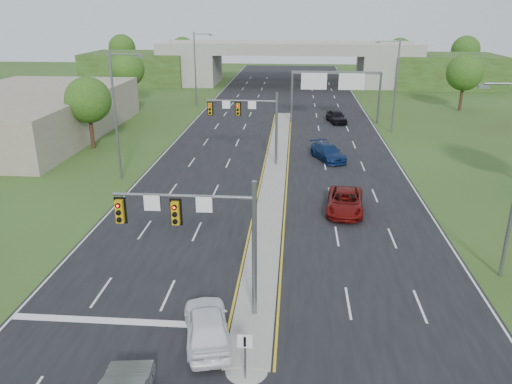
{
  "coord_description": "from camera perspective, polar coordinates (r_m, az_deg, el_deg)",
  "views": [
    {
      "loc": [
        1.74,
        -20.8,
        14.16
      ],
      "look_at": [
        -0.68,
        9.45,
        3.0
      ],
      "focal_mm": 35.0,
      "sensor_mm": 36.0,
      "label": 1
    }
  ],
  "objects": [
    {
      "name": "median",
      "position": [
        46.03,
        2.19,
        2.39
      ],
      "size": [
        2.0,
        54.0,
        0.16
      ],
      "primitive_type": "cube",
      "color": "gray",
      "rests_on": "road"
    },
    {
      "name": "lane_markings",
      "position": [
        51.74,
        1.8,
        4.33
      ],
      "size": [
        23.72,
        160.0,
        0.01
      ],
      "color": "gold",
      "rests_on": "road"
    },
    {
      "name": "lightpole_l_mid",
      "position": [
        44.22,
        -15.59,
        8.96
      ],
      "size": [
        2.85,
        0.25,
        11.0
      ],
      "color": "slate",
      "rests_on": "ground"
    },
    {
      "name": "car_far_c",
      "position": [
        67.36,
        9.18,
        8.52
      ],
      "size": [
        2.88,
        5.06,
        1.62
      ],
      "primitive_type": "imported",
      "rotation": [
        0.0,
        0.0,
        0.21
      ],
      "color": "black",
      "rests_on": "road"
    },
    {
      "name": "car_far_a",
      "position": [
        37.38,
        10.14,
        -1.08
      ],
      "size": [
        3.14,
        5.84,
        1.56
      ],
      "primitive_type": "imported",
      "rotation": [
        0.0,
        0.0,
        -0.1
      ],
      "color": "#630C09",
      "rests_on": "road"
    },
    {
      "name": "overpass",
      "position": [
        101.37,
        3.67,
        14.15
      ],
      "size": [
        80.0,
        14.0,
        8.1
      ],
      "color": "gray",
      "rests_on": "ground"
    },
    {
      "name": "commercial_building",
      "position": [
        65.24,
        -24.9,
        8.04
      ],
      "size": [
        18.0,
        30.0,
        5.0
      ],
      "primitive_type": "cube",
      "color": "gray",
      "rests_on": "ground"
    },
    {
      "name": "tree_l_mid",
      "position": [
        80.51,
        -14.51,
        13.41
      ],
      "size": [
        5.2,
        5.2,
        8.12
      ],
      "color": "#382316",
      "rests_on": "ground"
    },
    {
      "name": "tree_r_mid",
      "position": [
        80.06,
        22.74,
        12.47
      ],
      "size": [
        5.2,
        5.2,
        8.12
      ],
      "color": "#382316",
      "rests_on": "ground"
    },
    {
      "name": "signal_mast_near",
      "position": [
        23.12,
        -5.82,
        -4.01
      ],
      "size": [
        6.62,
        0.6,
        7.0
      ],
      "color": "slate",
      "rests_on": "ground"
    },
    {
      "name": "tree_back_b",
      "position": [
        117.96,
        -8.37,
        15.79
      ],
      "size": [
        5.6,
        5.6,
        8.32
      ],
      "color": "#382316",
      "rests_on": "ground"
    },
    {
      "name": "tree_back_a",
      "position": [
        121.77,
        -15.06,
        15.62
      ],
      "size": [
        6.0,
        6.0,
        8.85
      ],
      "color": "#382316",
      "rests_on": "ground"
    },
    {
      "name": "ground",
      "position": [
        25.22,
        -0.18,
        -13.97
      ],
      "size": [
        240.0,
        240.0,
        0.0
      ],
      "primitive_type": "plane",
      "color": "#2F4117",
      "rests_on": "ground"
    },
    {
      "name": "lightpole_r_far",
      "position": [
        62.41,
        15.55,
        12.06
      ],
      "size": [
        2.85,
        0.25,
        11.0
      ],
      "color": "slate",
      "rests_on": "ground"
    },
    {
      "name": "car_white",
      "position": [
        23.25,
        -5.62,
        -14.86
      ],
      "size": [
        3.06,
        5.18,
        1.65
      ],
      "primitive_type": "imported",
      "rotation": [
        0.0,
        0.0,
        3.38
      ],
      "color": "white",
      "rests_on": "road"
    },
    {
      "name": "signal_mast_far",
      "position": [
        46.86,
        -0.43,
        8.58
      ],
      "size": [
        6.62,
        0.6,
        7.0
      ],
      "color": "slate",
      "rests_on": "ground"
    },
    {
      "name": "tree_back_c",
      "position": [
        117.26,
        16.07,
        15.21
      ],
      "size": [
        5.6,
        5.6,
        8.32
      ],
      "color": "#382316",
      "rests_on": "ground"
    },
    {
      "name": "road",
      "position": [
        57.59,
        2.71,
        5.95
      ],
      "size": [
        24.0,
        160.0,
        0.02
      ],
      "primitive_type": "cube",
      "color": "black",
      "rests_on": "ground"
    },
    {
      "name": "car_far_b",
      "position": [
        50.19,
        8.23,
        4.52
      ],
      "size": [
        3.92,
        5.64,
        1.52
      ],
      "primitive_type": "imported",
      "rotation": [
        0.0,
        0.0,
        0.38
      ],
      "color": "#0D214E",
      "rests_on": "road"
    },
    {
      "name": "tree_l_near",
      "position": [
        55.98,
        -18.64,
        9.92
      ],
      "size": [
        4.8,
        4.8,
        7.6
      ],
      "color": "#382316",
      "rests_on": "ground"
    },
    {
      "name": "tree_back_d",
      "position": [
        120.68,
        22.83,
        14.74
      ],
      "size": [
        6.0,
        6.0,
        8.85
      ],
      "color": "#382316",
      "rests_on": "ground"
    },
    {
      "name": "sign_gantry",
      "position": [
        66.51,
        8.99,
        12.24
      ],
      "size": [
        11.58,
        0.44,
        6.67
      ],
      "color": "slate",
      "rests_on": "ground"
    },
    {
      "name": "keep_right_sign",
      "position": [
        20.68,
        -1.27,
        -17.51
      ],
      "size": [
        0.6,
        0.13,
        2.2
      ],
      "color": "slate",
      "rests_on": "ground"
    },
    {
      "name": "lightpole_l_far",
      "position": [
        77.69,
        -6.82,
        14.1
      ],
      "size": [
        2.85,
        0.25,
        11.0
      ],
      "color": "slate",
      "rests_on": "ground"
    },
    {
      "name": "median_nose",
      "position": [
        21.98,
        -1.09,
        -19.6
      ],
      "size": [
        2.0,
        2.0,
        0.16
      ],
      "primitive_type": "cone",
      "color": "gray",
      "rests_on": "road"
    }
  ]
}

